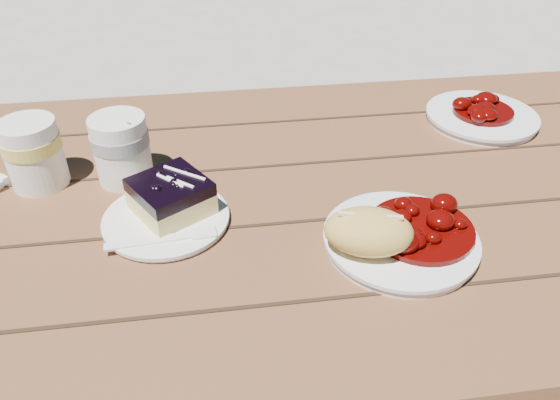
{
  "coord_description": "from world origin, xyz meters",
  "views": [
    {
      "loc": [
        -0.1,
        -0.71,
        1.25
      ],
      "look_at": [
        -0.02,
        -0.1,
        0.81
      ],
      "focal_mm": 35.0,
      "sensor_mm": 36.0,
      "label": 1
    }
  ],
  "objects": [
    {
      "name": "goulash_stew",
      "position": [
        0.18,
        -0.15,
        0.79
      ],
      "size": [
        0.15,
        0.15,
        0.04
      ],
      "primitive_type": null,
      "color": "#540503",
      "rests_on": "main_plate"
    },
    {
      "name": "second_plate",
      "position": [
        0.42,
        0.19,
        0.76
      ],
      "size": [
        0.21,
        0.21,
        0.02
      ],
      "primitive_type": "cylinder",
      "color": "white",
      "rests_on": "picnic_table"
    },
    {
      "name": "dessert_plate",
      "position": [
        -0.18,
        -0.05,
        0.76
      ],
      "size": [
        0.18,
        0.18,
        0.01
      ],
      "primitive_type": "cylinder",
      "color": "white",
      "rests_on": "picnic_table"
    },
    {
      "name": "main_plate",
      "position": [
        0.15,
        -0.15,
        0.76
      ],
      "size": [
        0.21,
        0.21,
        0.02
      ],
      "primitive_type": "cylinder",
      "color": "white",
      "rests_on": "picnic_table"
    },
    {
      "name": "second_cup",
      "position": [
        -0.39,
        0.08,
        0.81
      ],
      "size": [
        0.09,
        0.09,
        0.11
      ],
      "primitive_type": "cylinder",
      "color": "white",
      "rests_on": "picnic_table"
    },
    {
      "name": "bread_roll",
      "position": [
        0.09,
        -0.17,
        0.8
      ],
      "size": [
        0.13,
        0.11,
        0.06
      ],
      "primitive_type": "ellipsoid",
      "rotation": [
        0.0,
        0.0,
        -0.25
      ],
      "color": "#DFB556",
      "rests_on": "main_plate"
    },
    {
      "name": "second_stew",
      "position": [
        0.42,
        0.19,
        0.79
      ],
      "size": [
        0.12,
        0.12,
        0.04
      ],
      "primitive_type": null,
      "color": "#540503",
      "rests_on": "second_plate"
    },
    {
      "name": "fork_dessert",
      "position": [
        -0.2,
        -0.11,
        0.76
      ],
      "size": [
        0.16,
        0.04,
        0.0
      ],
      "primitive_type": null,
      "rotation": [
        0.0,
        0.0,
        -1.48
      ],
      "color": "white",
      "rests_on": "dessert_plate"
    },
    {
      "name": "picnic_table",
      "position": [
        0.0,
        -0.0,
        0.59
      ],
      "size": [
        2.0,
        1.55,
        0.75
      ],
      "color": "brown",
      "rests_on": "ground"
    },
    {
      "name": "blueberry_cake",
      "position": [
        -0.17,
        -0.04,
        0.79
      ],
      "size": [
        0.14,
        0.14,
        0.06
      ],
      "rotation": [
        0.0,
        0.0,
        0.56
      ],
      "color": "#F0DE83",
      "rests_on": "dessert_plate"
    },
    {
      "name": "coffee_cup",
      "position": [
        -0.25,
        0.08,
        0.81
      ],
      "size": [
        0.09,
        0.09,
        0.11
      ],
      "primitive_type": "cylinder",
      "color": "white",
      "rests_on": "picnic_table"
    }
  ]
}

